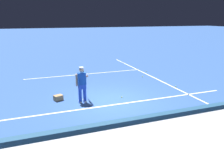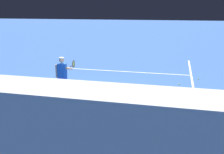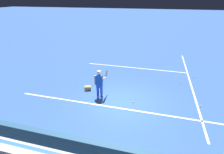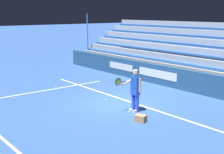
{
  "view_description": "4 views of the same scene",
  "coord_description": "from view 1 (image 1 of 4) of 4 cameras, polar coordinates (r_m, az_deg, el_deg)",
  "views": [
    {
      "loc": [
        -3.32,
        -9.27,
        3.88
      ],
      "look_at": [
        0.39,
        1.0,
        0.9
      ],
      "focal_mm": 35.0,
      "sensor_mm": 36.0,
      "label": 1
    },
    {
      "loc": [
        3.26,
        -9.53,
        3.66
      ],
      "look_at": [
        0.45,
        1.62,
        0.65
      ],
      "focal_mm": 42.0,
      "sensor_mm": 36.0,
      "label": 2
    },
    {
      "loc": [
        1.67,
        -8.13,
        5.49
      ],
      "look_at": [
        -1.05,
        1.93,
        0.63
      ],
      "focal_mm": 28.0,
      "sensor_mm": 36.0,
      "label": 3
    },
    {
      "loc": [
        -10.26,
        8.65,
        3.99
      ],
      "look_at": [
        -0.43,
        0.73,
        1.35
      ],
      "focal_mm": 50.0,
      "sensor_mm": 36.0,
      "label": 4
    }
  ],
  "objects": [
    {
      "name": "tennis_player",
      "position": [
        10.2,
        -7.83,
        -1.92
      ],
      "size": [
        0.58,
        1.0,
        1.71
      ],
      "color": "blue",
      "rests_on": "ground"
    },
    {
      "name": "court_baseline_white",
      "position": [
        10.15,
        0.8,
        -7.22
      ],
      "size": [
        12.0,
        0.1,
        0.01
      ],
      "primitive_type": "cube",
      "color": "white",
      "rests_on": "ground"
    },
    {
      "name": "tennis_ball_far_left",
      "position": [
        14.88,
        7.95,
        0.1
      ],
      "size": [
        0.07,
        0.07,
        0.07
      ],
      "primitive_type": "sphere",
      "color": "#CCE533",
      "rests_on": "ground"
    },
    {
      "name": "back_wall_sponsor_board",
      "position": [
        6.98,
        11.75,
        -13.57
      ],
      "size": [
        20.43,
        0.25,
        1.1
      ],
      "color": "navy",
      "rests_on": "ground"
    },
    {
      "name": "tennis_ball_on_baseline",
      "position": [
        13.18,
        16.31,
        -2.37
      ],
      "size": [
        0.07,
        0.07,
        0.07
      ],
      "primitive_type": "sphere",
      "color": "#CCE533",
      "rests_on": "ground"
    },
    {
      "name": "tennis_ball_stray_back",
      "position": [
        16.41,
        8.94,
        1.49
      ],
      "size": [
        0.07,
        0.07,
        0.07
      ],
      "primitive_type": "sphere",
      "color": "#CCE533",
      "rests_on": "ground"
    },
    {
      "name": "ball_box_cardboard",
      "position": [
        10.93,
        -13.85,
        -5.3
      ],
      "size": [
        0.48,
        0.42,
        0.26
      ],
      "primitive_type": "cube",
      "rotation": [
        0.0,
        0.0,
        0.34
      ],
      "color": "#A87F51",
      "rests_on": "ground"
    },
    {
      "name": "court_service_line_white",
      "position": [
        15.63,
        -6.98,
        0.76
      ],
      "size": [
        8.22,
        0.1,
        0.01
      ],
      "primitive_type": "cube",
      "color": "white",
      "rests_on": "ground"
    },
    {
      "name": "court_sideline_white",
      "position": [
        15.7,
        9.07,
        0.74
      ],
      "size": [
        0.1,
        12.0,
        0.01
      ],
      "primitive_type": "cube",
      "color": "white",
      "rests_on": "ground"
    },
    {
      "name": "ground_plane",
      "position": [
        10.59,
        -0.16,
        -6.26
      ],
      "size": [
        160.0,
        160.0,
        0.0
      ],
      "primitive_type": "plane",
      "color": "#2D5193"
    },
    {
      "name": "tennis_ball_midcourt",
      "position": [
        10.99,
        2.55,
        -5.27
      ],
      "size": [
        0.07,
        0.07,
        0.07
      ],
      "primitive_type": "sphere",
      "color": "#CCE533",
      "rests_on": "ground"
    }
  ]
}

